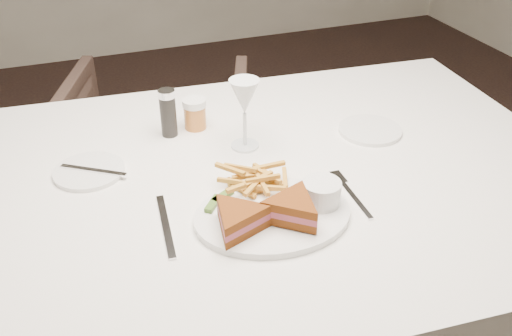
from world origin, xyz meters
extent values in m
plane|color=black|center=(0.00, 0.00, 0.00)|extent=(5.00, 5.00, 0.00)
cube|color=white|center=(-0.07, -0.34, 0.38)|extent=(1.62, 1.14, 0.75)
imported|color=#433129|center=(-0.13, 0.52, 0.34)|extent=(0.85, 0.82, 0.69)
ellipsoid|color=white|center=(-0.08, -0.50, 0.76)|extent=(0.34, 0.27, 0.01)
cube|color=silver|center=(-0.28, -0.46, 0.75)|extent=(0.03, 0.21, 0.00)
cylinder|color=white|center=(-0.40, -0.20, 0.76)|extent=(0.16, 0.16, 0.01)
cylinder|color=white|center=(0.29, -0.25, 0.76)|extent=(0.16, 0.16, 0.01)
cylinder|color=black|center=(-0.19, -0.09, 0.81)|extent=(0.04, 0.04, 0.12)
cylinder|color=#B96B2C|center=(-0.12, -0.08, 0.79)|extent=(0.06, 0.06, 0.08)
cube|color=#446A25|center=(-0.16, -0.42, 0.77)|extent=(0.06, 0.04, 0.01)
cube|color=#446A25|center=(-0.18, -0.44, 0.77)|extent=(0.05, 0.05, 0.01)
cylinder|color=white|center=(0.03, -0.51, 0.79)|extent=(0.08, 0.08, 0.05)
camera|label=1|loc=(-0.42, -1.35, 1.45)|focal=40.00mm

